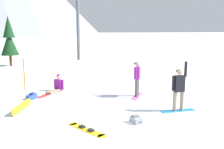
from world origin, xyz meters
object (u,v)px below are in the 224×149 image
(snowboarder_midground, at_px, (137,78))
(snowboarder_background, at_px, (57,86))
(backpack_blue, at_px, (32,96))
(loose_snowboard_far_spare, at_px, (87,129))
(backpack_grey, at_px, (136,120))
(pine_tree_slender, at_px, (9,39))
(loose_snowboard_near_right, at_px, (22,106))
(trail_marker_pole, at_px, (24,75))
(snowboarder_foreground, at_px, (179,88))
(ski_lift_tower, at_px, (78,11))

(snowboarder_midground, height_order, snowboarder_background, snowboarder_midground)
(backpack_blue, bearing_deg, loose_snowboard_far_spare, -71.08)
(backpack_grey, relative_size, pine_tree_slender, 0.12)
(snowboarder_midground, relative_size, snowboarder_background, 1.16)
(loose_snowboard_near_right, xyz_separation_m, backpack_grey, (3.81, -2.91, -0.03))
(trail_marker_pole, height_order, pine_tree_slender, pine_tree_slender)
(snowboarder_background, height_order, loose_snowboard_near_right, snowboarder_background)
(loose_snowboard_far_spare, bearing_deg, backpack_grey, 0.66)
(loose_snowboard_near_right, bearing_deg, backpack_grey, -37.42)
(snowboarder_background, relative_size, loose_snowboard_far_spare, 0.88)
(backpack_grey, relative_size, backpack_blue, 0.96)
(snowboarder_foreground, distance_m, backpack_blue, 6.77)
(snowboarder_midground, height_order, trail_marker_pole, trail_marker_pole)
(snowboarder_background, bearing_deg, backpack_blue, -140.27)
(snowboarder_foreground, xyz_separation_m, loose_snowboard_near_right, (-5.95, 2.32, -0.81))
(snowboarder_background, bearing_deg, trail_marker_pole, 152.60)
(snowboarder_midground, distance_m, snowboarder_background, 4.34)
(loose_snowboard_far_spare, relative_size, pine_tree_slender, 0.38)
(snowboarder_midground, height_order, ski_lift_tower, ski_lift_tower)
(snowboarder_midground, xyz_separation_m, loose_snowboard_far_spare, (-3.39, -3.23, -0.90))
(loose_snowboard_near_right, height_order, backpack_blue, backpack_blue)
(pine_tree_slender, distance_m, ski_lift_tower, 7.99)
(snowboarder_background, distance_m, ski_lift_tower, 15.47)
(backpack_grey, bearing_deg, snowboarder_background, 110.04)
(snowboarder_foreground, xyz_separation_m, trail_marker_pole, (-5.77, 5.80, -0.07))
(snowboarder_midground, relative_size, pine_tree_slender, 0.38)
(snowboarder_background, relative_size, backpack_grey, 2.80)
(loose_snowboard_far_spare, relative_size, backpack_grey, 3.18)
(loose_snowboard_near_right, distance_m, loose_snowboard_far_spare, 3.55)
(loose_snowboard_near_right, height_order, ski_lift_tower, ski_lift_tower)
(snowboarder_foreground, height_order, loose_snowboard_near_right, snowboarder_foreground)
(backpack_grey, relative_size, ski_lift_tower, 0.06)
(snowboarder_foreground, relative_size, trail_marker_pole, 1.14)
(snowboarder_midground, distance_m, backpack_blue, 5.14)
(trail_marker_pole, relative_size, pine_tree_slender, 0.39)
(backpack_blue, distance_m, trail_marker_pole, 2.09)
(trail_marker_pole, height_order, ski_lift_tower, ski_lift_tower)
(loose_snowboard_near_right, distance_m, pine_tree_slender, 14.24)
(snowboarder_background, bearing_deg, backpack_grey, -69.96)
(loose_snowboard_near_right, xyz_separation_m, backpack_blue, (0.45, 1.55, -0.01))
(snowboarder_foreground, height_order, trail_marker_pole, snowboarder_foreground)
(snowboarder_background, height_order, trail_marker_pole, trail_marker_pole)
(snowboarder_foreground, bearing_deg, loose_snowboard_near_right, 158.66)
(loose_snowboard_near_right, xyz_separation_m, loose_snowboard_far_spare, (1.99, -2.93, -0.12))
(snowboarder_foreground, height_order, snowboarder_background, snowboarder_foreground)
(snowboarder_background, relative_size, trail_marker_pole, 0.86)
(snowboarder_foreground, xyz_separation_m, snowboarder_background, (-4.17, 4.97, -0.64))
(loose_snowboard_far_spare, distance_m, backpack_blue, 4.74)
(loose_snowboard_near_right, height_order, loose_snowboard_far_spare, loose_snowboard_near_right)
(backpack_grey, bearing_deg, pine_tree_slender, 105.54)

